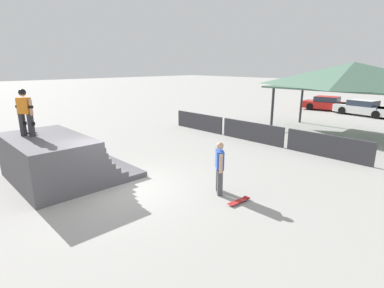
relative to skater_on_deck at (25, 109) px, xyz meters
name	(u,v)px	position (x,y,z in m)	size (l,w,h in m)	color
ground_plane	(116,189)	(2.89, 1.72, -2.60)	(160.00, 160.00, 0.00)	#A3A09B
quarter_pipe_ramp	(57,160)	(0.63, 0.67, -1.86)	(4.07, 3.96, 1.65)	#565459
skater_on_deck	(25,109)	(0.00, 0.00, 0.00)	(0.68, 0.51, 1.66)	#2D2D33
skateboard_on_deck	(30,132)	(-0.39, 0.17, -0.90)	(0.85, 0.30, 0.09)	blue
bystander_walking	(220,165)	(5.51, 4.05, -1.64)	(0.59, 0.54, 1.73)	#4C4C51
skateboard_on_ground	(240,201)	(6.43, 3.95, -2.54)	(0.26, 0.85, 0.09)	blue
barrier_fence	(252,132)	(2.16, 10.57, -2.08)	(12.18, 0.12, 1.05)	#3D3D42
pavilion_shelter	(353,76)	(5.19, 15.82, 0.87)	(9.12, 4.53, 4.26)	#2D2D33
parked_car_red	(328,104)	(0.17, 25.20, -2.00)	(4.58, 2.34, 1.27)	red
parked_car_white	(363,108)	(3.43, 24.48, -2.00)	(4.65, 2.38, 1.27)	silver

